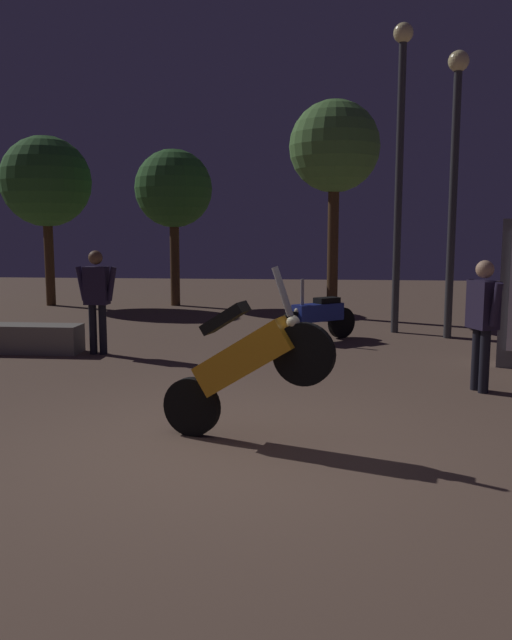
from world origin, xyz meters
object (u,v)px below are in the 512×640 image
Objects in this scene: streetlamp_near at (400,143)px; streetlamp_far at (455,159)px; person_rider_beside at (483,315)px; motorcycle_blue_parked_left at (318,316)px; motorcycle_orange_foreground at (245,363)px; person_bystander_far at (97,293)px.

streetlamp_near is 1.13× the size of streetlamp_far.
person_rider_beside is 5.23m from streetlamp_near.
person_rider_beside is at bearing 80.89° from motorcycle_blue_parked_left.
motorcycle_orange_foreground is at bearing -116.30° from streetlamp_far.
motorcycle_orange_foreground reaches higher than person_bystander_far.
person_rider_beside is at bearing -95.62° from streetlamp_far.
person_bystander_far is (-2.78, 4.00, 0.22)m from motorcycle_orange_foreground.
person_rider_beside is 4.56m from streetlamp_far.
streetlamp_near reaches higher than streetlamp_far.
motorcycle_orange_foreground is at bearing 35.60° from person_bystander_far.
person_rider_beside is 0.32× the size of streetlamp_far.
motorcycle_blue_parked_left is at bearing -81.51° from person_rider_beside.
streetlamp_far reaches higher than motorcycle_blue_parked_left.
motorcycle_orange_foreground is 1.03× the size of person_rider_beside.
streetlamp_near is (2.13, 6.67, 2.78)m from motorcycle_orange_foreground.
streetlamp_far is at bearing 110.73° from person_bystander_far.
motorcycle_orange_foreground is 0.33× the size of streetlamp_far.
motorcycle_blue_parked_left is at bearing 98.24° from motorcycle_orange_foreground.
motorcycle_blue_parked_left is (0.67, 5.57, -0.31)m from motorcycle_orange_foreground.
streetlamp_near is (4.91, 2.67, 2.56)m from person_bystander_far.
streetlamp_near is at bearing 119.30° from person_bystander_far.
person_bystander_far is (-5.40, 1.86, 0.03)m from person_rider_beside.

